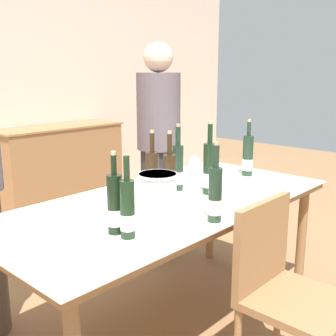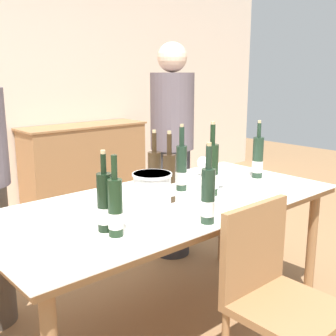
# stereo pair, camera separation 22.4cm
# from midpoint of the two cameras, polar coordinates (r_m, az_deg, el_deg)

# --- Properties ---
(ground_plane) EXTENTS (12.00, 12.00, 0.00)m
(ground_plane) POSITION_cam_midpoint_polar(r_m,az_deg,el_deg) (2.61, -2.62, -20.43)
(ground_plane) COLOR olive
(sideboard_cabinet) EXTENTS (1.39, 0.46, 0.88)m
(sideboard_cabinet) POSITION_cam_midpoint_polar(r_m,az_deg,el_deg) (4.70, -15.58, 0.19)
(sideboard_cabinet) COLOR #996B42
(sideboard_cabinet) RESTS_ON ground_plane
(dining_table) EXTENTS (1.97, 0.93, 0.75)m
(dining_table) POSITION_cam_midpoint_polar(r_m,az_deg,el_deg) (2.30, -2.79, -6.02)
(dining_table) COLOR #996B42
(dining_table) RESTS_ON ground_plane
(ice_bucket) EXTENTS (0.19, 0.19, 0.21)m
(ice_bucket) POSITION_cam_midpoint_polar(r_m,az_deg,el_deg) (2.01, -4.60, -3.58)
(ice_bucket) COLOR white
(ice_bucket) RESTS_ON dining_table
(wine_bottle_0) EXTENTS (0.07, 0.07, 0.38)m
(wine_bottle_0) POSITION_cam_midpoint_polar(r_m,az_deg,el_deg) (2.23, -2.65, -1.50)
(wine_bottle_0) COLOR #332314
(wine_bottle_0) RESTS_ON dining_table
(wine_bottle_1) EXTENTS (0.07, 0.07, 0.38)m
(wine_bottle_1) POSITION_cam_midpoint_polar(r_m,az_deg,el_deg) (1.93, 3.12, -3.72)
(wine_bottle_1) COLOR #1E3323
(wine_bottle_1) RESTS_ON dining_table
(wine_bottle_2) EXTENTS (0.07, 0.07, 0.36)m
(wine_bottle_2) POSITION_cam_midpoint_polar(r_m,az_deg,el_deg) (1.83, -10.72, -5.08)
(wine_bottle_2) COLOR black
(wine_bottle_2) RESTS_ON dining_table
(wine_bottle_3) EXTENTS (0.06, 0.06, 0.35)m
(wine_bottle_3) POSITION_cam_midpoint_polar(r_m,az_deg,el_deg) (1.77, -9.15, -5.70)
(wine_bottle_3) COLOR black
(wine_bottle_3) RESTS_ON dining_table
(wine_bottle_4) EXTENTS (0.07, 0.07, 0.42)m
(wine_bottle_4) POSITION_cam_midpoint_polar(r_m,az_deg,el_deg) (2.37, 2.95, -0.24)
(wine_bottle_4) COLOR black
(wine_bottle_4) RESTS_ON dining_table
(wine_bottle_5) EXTENTS (0.06, 0.06, 0.39)m
(wine_bottle_5) POSITION_cam_midpoint_polar(r_m,az_deg,el_deg) (2.45, -1.26, 0.00)
(wine_bottle_5) COLOR #1E3323
(wine_bottle_5) RESTS_ON dining_table
(wine_bottle_6) EXTENTS (0.07, 0.07, 0.38)m
(wine_bottle_6) POSITION_cam_midpoint_polar(r_m,az_deg,el_deg) (2.83, 8.55, 1.51)
(wine_bottle_6) COLOR #1E3323
(wine_bottle_6) RESTS_ON dining_table
(wine_bottle_7) EXTENTS (0.08, 0.08, 0.37)m
(wine_bottle_7) POSITION_cam_midpoint_polar(r_m,az_deg,el_deg) (2.36, -4.85, -0.89)
(wine_bottle_7) COLOR #332314
(wine_bottle_7) RESTS_ON dining_table
(wine_glass_0) EXTENTS (0.08, 0.08, 0.14)m
(wine_glass_0) POSITION_cam_midpoint_polar(r_m,az_deg,el_deg) (2.79, 1.31, 0.74)
(wine_glass_0) COLOR white
(wine_glass_0) RESTS_ON dining_table
(wine_glass_1) EXTENTS (0.08, 0.08, 0.15)m
(wine_glass_1) POSITION_cam_midpoint_polar(r_m,az_deg,el_deg) (2.50, 3.71, -0.53)
(wine_glass_1) COLOR white
(wine_glass_1) RESTS_ON dining_table
(wine_glass_2) EXTENTS (0.07, 0.07, 0.13)m
(wine_glass_2) POSITION_cam_midpoint_polar(r_m,az_deg,el_deg) (2.17, -10.40, -3.22)
(wine_glass_2) COLOR white
(wine_glass_2) RESTS_ON dining_table
(chair_near_front) EXTENTS (0.42, 0.42, 0.88)m
(chair_near_front) POSITION_cam_midpoint_polar(r_m,az_deg,el_deg) (1.97, 12.05, -15.19)
(chair_near_front) COLOR #996B42
(chair_near_front) RESTS_ON ground_plane
(person_guest_left) EXTENTS (0.33, 0.33, 1.65)m
(person_guest_left) POSITION_cam_midpoint_polar(r_m,az_deg,el_deg) (3.23, -3.24, 2.13)
(person_guest_left) COLOR #2D2D33
(person_guest_left) RESTS_ON ground_plane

